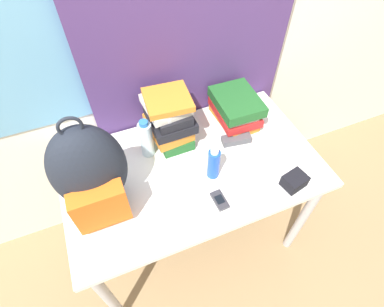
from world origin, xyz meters
name	(u,v)px	position (x,y,z in m)	size (l,w,h in m)	color
ground_plane	(214,285)	(0.00, 0.00, 0.00)	(12.00, 12.00, 0.00)	#8C704C
wall_back	(154,30)	(0.00, 0.81, 1.25)	(6.00, 0.06, 2.50)	silver
curtain_blue	(191,29)	(0.15, 0.75, 1.25)	(1.05, 0.04, 2.50)	#4C336B
desk	(192,178)	(0.00, 0.36, 0.68)	(1.24, 0.72, 0.78)	silver
backpack	(90,172)	(-0.44, 0.34, 0.99)	(0.30, 0.28, 0.50)	#1E232D
book_stack_left	(169,119)	(-0.03, 0.57, 0.92)	(0.22, 0.25, 0.28)	#1E5623
book_stack_center	(235,109)	(0.33, 0.57, 0.86)	(0.22, 0.29, 0.17)	orange
water_bottle	(146,139)	(-0.17, 0.52, 0.88)	(0.06, 0.06, 0.22)	silver
sports_bottle	(168,132)	(-0.06, 0.51, 0.90)	(0.07, 0.07, 0.26)	white
sunscreen_bottle	(214,163)	(0.07, 0.28, 0.87)	(0.06, 0.06, 0.19)	blue
cell_phone	(220,200)	(0.04, 0.14, 0.79)	(0.05, 0.10, 0.02)	#2D2D33
sunglasses_case	(236,139)	(0.27, 0.42, 0.80)	(0.16, 0.08, 0.04)	#47474C
camera_pouch	(294,181)	(0.39, 0.09, 0.81)	(0.12, 0.10, 0.06)	black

